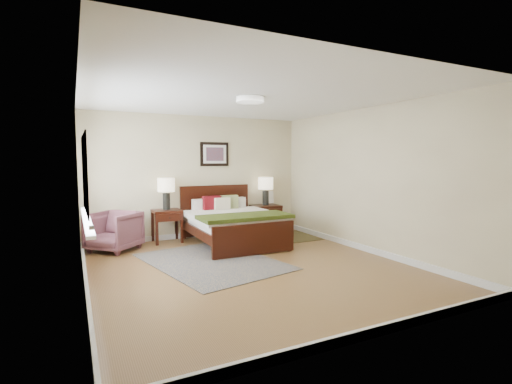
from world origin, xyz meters
TOP-DOWN VIEW (x-y plane):
  - floor at (0.00, 0.00)m, footprint 5.00×5.00m
  - back_wall at (0.00, 2.50)m, footprint 4.50×0.04m
  - front_wall at (0.00, -2.50)m, footprint 4.50×0.04m
  - left_wall at (-2.25, 0.00)m, footprint 0.04×5.00m
  - right_wall at (2.25, 0.00)m, footprint 0.04×5.00m
  - ceiling at (0.00, 0.00)m, footprint 4.50×5.00m
  - window at (-2.20, 0.70)m, footprint 0.11×2.72m
  - door at (-2.23, -1.75)m, footprint 0.06×1.00m
  - ceil_fixture at (0.00, 0.00)m, footprint 0.44×0.44m
  - bed at (0.35, 1.54)m, footprint 1.62×1.95m
  - wall_art at (0.35, 2.47)m, footprint 0.62×0.05m
  - nightstand_left at (-0.72, 2.25)m, footprint 0.53×0.48m
  - nightstand_right at (1.46, 2.26)m, footprint 0.61×0.46m
  - lamp_left at (-0.72, 2.27)m, footprint 0.32×0.32m
  - lamp_right at (1.46, 2.27)m, footprint 0.32×0.32m
  - armchair at (-1.72, 1.97)m, footprint 1.07×1.07m
  - rug_persian at (-0.42, 0.53)m, footprint 2.13×2.66m
  - rug_navy at (1.80, 1.59)m, footprint 0.72×1.07m

SIDE VIEW (x-z plane):
  - floor at x=0.00m, z-range 0.00..0.00m
  - rug_persian at x=-0.42m, z-range 0.00..0.01m
  - rug_navy at x=1.80m, z-range 0.00..0.01m
  - armchair at x=-1.72m, z-range 0.00..0.70m
  - nightstand_right at x=1.46m, z-range 0.07..0.67m
  - bed at x=0.35m, z-range -0.04..1.01m
  - nightstand_left at x=-0.72m, z-range 0.19..0.83m
  - lamp_right at x=1.46m, z-range 0.73..1.34m
  - lamp_left at x=-0.72m, z-range 0.76..1.37m
  - door at x=-2.23m, z-range -0.02..2.16m
  - back_wall at x=0.00m, z-range 0.00..2.50m
  - front_wall at x=0.00m, z-range 0.00..2.50m
  - left_wall at x=-2.25m, z-range 0.00..2.50m
  - right_wall at x=2.25m, z-range 0.00..2.50m
  - window at x=-2.20m, z-range 0.72..2.04m
  - wall_art at x=0.35m, z-range 1.47..1.97m
  - ceil_fixture at x=0.00m, z-range 2.43..2.50m
  - ceiling at x=0.00m, z-range 2.49..2.51m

